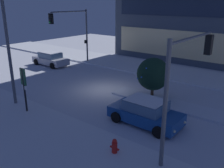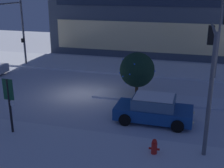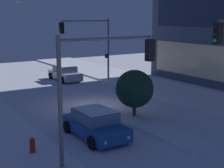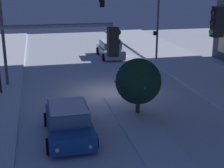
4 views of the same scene
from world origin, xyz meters
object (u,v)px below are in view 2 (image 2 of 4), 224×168
object	(u,v)px
decorated_tree_median	(137,70)
car_near	(154,109)
traffic_light_corner_near_right	(211,61)
fire_hydrant	(154,148)
traffic_light_corner_far_right	(222,28)
parking_info_sign	(9,100)
traffic_light_corner_far_left	(9,23)

from	to	relation	value
decorated_tree_median	car_near	bearing A→B (deg)	-65.81
traffic_light_corner_near_right	fire_hydrant	size ratio (longest dim) A/B	6.55
traffic_light_corner_far_right	car_near	bearing A→B (deg)	-26.46
car_near	decorated_tree_median	distance (m)	4.27
traffic_light_corner_far_right	traffic_light_corner_near_right	world-z (taller)	traffic_light_corner_far_right
parking_info_sign	decorated_tree_median	world-z (taller)	decorated_tree_median
traffic_light_corner_far_left	fire_hydrant	xyz separation A→B (m)	(13.99, -10.70, -3.76)
car_near	traffic_light_corner_near_right	world-z (taller)	traffic_light_corner_near_right
car_near	decorated_tree_median	size ratio (longest dim) A/B	1.43
traffic_light_corner_far_right	fire_hydrant	xyz separation A→B (m)	(-3.08, -10.87, -3.95)
car_near	parking_info_sign	bearing A→B (deg)	-152.12
traffic_light_corner_far_left	decorated_tree_median	xyz separation A→B (m)	(11.76, -3.36, -2.32)
traffic_light_corner_far_right	traffic_light_corner_near_right	xyz separation A→B (m)	(-0.96, -8.34, -0.46)
traffic_light_corner_near_right	fire_hydrant	xyz separation A→B (m)	(-2.12, -2.52, -3.49)
parking_info_sign	traffic_light_corner_near_right	bearing A→B (deg)	-72.43
decorated_tree_median	traffic_light_corner_near_right	bearing A→B (deg)	-47.93
fire_hydrant	parking_info_sign	bearing A→B (deg)	179.06
traffic_light_corner_far_right	fire_hydrant	distance (m)	11.96
parking_info_sign	decorated_tree_median	size ratio (longest dim) A/B	0.97
traffic_light_corner_far_right	traffic_light_corner_far_left	size ratio (longest dim) A/B	1.04
traffic_light_corner_far_right	fire_hydrant	size ratio (longest dim) A/B	7.38
traffic_light_corner_far_left	parking_info_sign	bearing A→B (deg)	32.73
traffic_light_corner_near_right	decorated_tree_median	size ratio (longest dim) A/B	1.82
traffic_light_corner_far_right	traffic_light_corner_near_right	distance (m)	8.41
traffic_light_corner_near_right	fire_hydrant	world-z (taller)	traffic_light_corner_near_right
car_near	traffic_light_corner_far_left	xyz separation A→B (m)	(-13.44, 7.12, 3.45)
car_near	fire_hydrant	distance (m)	3.64
car_near	traffic_light_corner_far_right	bearing A→B (deg)	63.87
traffic_light_corner_far_right	traffic_light_corner_near_right	size ratio (longest dim) A/B	1.13
traffic_light_corner_near_right	parking_info_sign	size ratio (longest dim) A/B	1.87
traffic_light_corner_near_right	decorated_tree_median	bearing A→B (deg)	42.07
car_near	parking_info_sign	size ratio (longest dim) A/B	1.47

